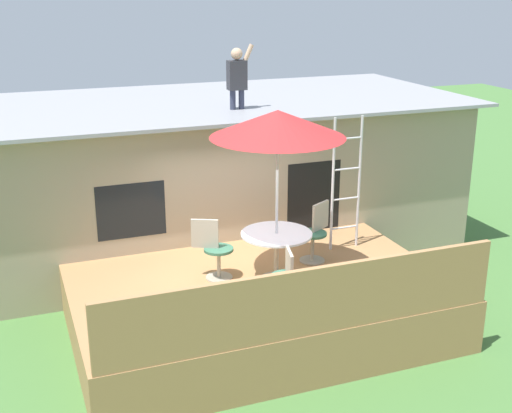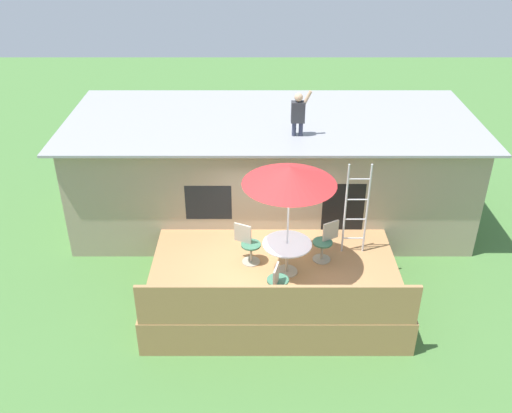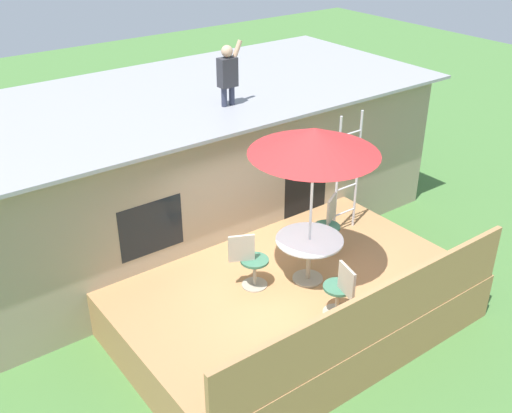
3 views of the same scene
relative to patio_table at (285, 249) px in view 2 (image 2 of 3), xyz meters
name	(u,v)px [view 2 (image 2 of 3)]	position (x,y,z in m)	size (l,w,h in m)	color
ground_plane	(272,297)	(-0.25, 0.12, -1.39)	(40.00, 40.00, 0.00)	#477538
house	(269,169)	(-0.25, 3.72, 0.06)	(10.50, 4.50, 2.88)	gray
deck	(273,283)	(-0.25, 0.12, -0.99)	(5.42, 3.64, 0.80)	#A87A4C
deck_railing	(276,305)	(-0.25, -1.65, -0.14)	(5.32, 0.08, 0.90)	#A87A4C
patio_table	(285,249)	(0.00, 0.00, 0.00)	(1.04, 1.04, 0.74)	#A59E8C
patio_umbrella	(288,175)	(0.00, 0.00, 1.76)	(1.90, 1.90, 2.54)	silver
step_ladder	(354,209)	(1.54, 0.80, 0.51)	(0.52, 0.04, 2.20)	silver
person_figure	(297,111)	(0.33, 2.62, 2.11)	(0.47, 0.20, 1.11)	#33384C
patio_chair_left	(246,244)	(-0.83, 0.40, -0.13)	(0.59, 0.44, 0.92)	#A59E8C
patio_chair_right	(324,241)	(0.87, 0.50, -0.13)	(0.58, 0.44, 0.92)	#A59E8C
patio_chair_near	(276,282)	(-0.24, -0.96, -0.13)	(0.44, 0.61, 0.92)	#A59E8C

